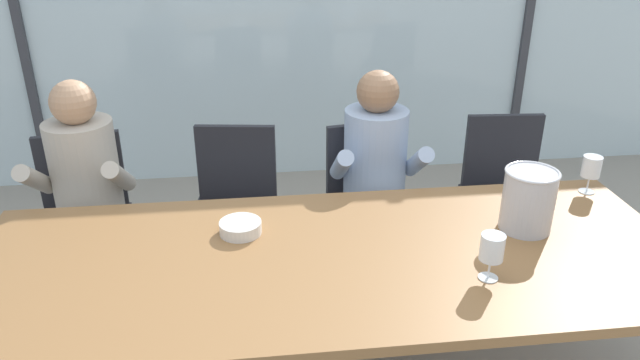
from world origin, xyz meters
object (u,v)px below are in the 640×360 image
Objects in this scene: person_pale_blue_shirt at (377,174)px; ice_bucket_primary at (528,199)px; dining_table at (331,269)px; chair_left_of_center at (235,198)px; chair_center at (370,195)px; person_beige_jumper at (83,189)px; wine_glass_near_bucket at (591,168)px; chair_right_of_center at (505,184)px; wine_glass_by_left_taster at (492,249)px; tasting_bowl at (240,227)px; chair_near_curtain at (85,208)px.

ice_bucket_primary is at bearing -55.25° from person_pale_blue_shirt.
ice_bucket_primary reaches higher than dining_table.
chair_center is (0.71, -0.05, 0.00)m from chair_left_of_center.
person_pale_blue_shirt is (1.43, -0.00, 0.00)m from person_beige_jumper.
person_pale_blue_shirt is 0.84m from ice_bucket_primary.
person_beige_jumper is at bearing 170.21° from wine_glass_near_bucket.
chair_right_of_center is at bearing -4.96° from chair_center.
person_beige_jumper is at bearing 147.98° from wine_glass_by_left_taster.
chair_left_of_center is at bearing 93.06° from tasting_bowl.
chair_center is 0.21m from person_pale_blue_shirt.
chair_left_of_center is 5.01× the size of wine_glass_near_bucket.
chair_center is at bearing 120.23° from ice_bucket_primary.
wine_glass_near_bucket is (1.60, -0.57, 0.34)m from chair_left_of_center.
chair_left_of_center is at bearing 160.59° from wine_glass_near_bucket.
chair_right_of_center is at bearing 70.74° from ice_bucket_primary.
chair_left_of_center is at bearing -175.98° from chair_right_of_center.
chair_right_of_center is at bearing 7.89° from chair_left_of_center.
person_pale_blue_shirt reaches higher than tasting_bowl.
chair_near_curtain is at bearing -169.94° from chair_left_of_center.
person_beige_jumper is at bearing -77.44° from chair_near_curtain.
dining_table is at bearing -162.08° from wine_glass_near_bucket.
ice_bucket_primary reaches higher than wine_glass_by_left_taster.
chair_right_of_center is 0.73× the size of person_pale_blue_shirt.
chair_center is at bearing 95.14° from person_pale_blue_shirt.
dining_table is 0.40m from tasting_bowl.
chair_center is at bearing 4.23° from chair_left_of_center.
chair_near_curtain is 0.76m from chair_left_of_center.
ice_bucket_primary is at bearing -18.16° from person_beige_jumper.
person_pale_blue_shirt is 6.84× the size of wine_glass_near_bucket.
person_beige_jumper reaches higher than chair_right_of_center.
chair_left_of_center is 1.50m from ice_bucket_primary.
tasting_bowl is (0.75, -0.59, 0.07)m from person_beige_jumper.
person_beige_jumper is (-1.42, -0.12, 0.17)m from chair_center.
dining_table is 16.01× the size of tasting_bowl.
person_beige_jumper is (-2.18, -0.16, 0.17)m from chair_right_of_center.
chair_near_curtain is at bearing 112.02° from person_beige_jumper.
ice_bucket_primary is at bearing -27.75° from chair_left_of_center.
chair_near_curtain is 5.01× the size of wine_glass_by_left_taster.
chair_near_curtain is 2.45m from wine_glass_near_bucket.
chair_center is 0.73× the size of person_pale_blue_shirt.
tasting_bowl is (-1.14, 0.10, -0.11)m from ice_bucket_primary.
chair_right_of_center is (1.10, 0.96, -0.16)m from dining_table.
ice_bucket_primary reaches higher than chair_right_of_center.
person_pale_blue_shirt reaches higher than chair_near_curtain.
chair_right_of_center is 0.79m from person_pale_blue_shirt.
person_pale_blue_shirt reaches higher than chair_left_of_center.
chair_near_curtain is 1.11m from tasting_bowl.
wine_glass_near_bucket reaches higher than dining_table.
chair_center is 0.73× the size of person_beige_jumper.
person_pale_blue_shirt is 4.67× the size of ice_bucket_primary.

